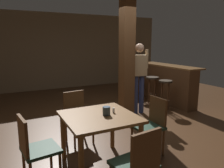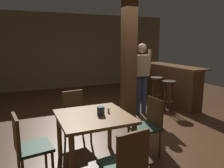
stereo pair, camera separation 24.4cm
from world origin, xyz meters
The scene contains 15 objects.
ground_plane centered at (0.00, 0.00, 0.00)m, with size 10.80×10.80×0.00m, color #422816.
wall_back centered at (0.00, 4.50, 1.40)m, with size 8.00×0.10×2.80m, color #756047.
pillar centered at (0.39, 0.55, 1.40)m, with size 0.28×0.28×2.80m, color brown.
dining_table centered at (-1.04, -1.13, 0.63)m, with size 0.97×0.97×0.76m.
chair_north centered at (-1.08, -0.24, 0.51)m, with size 0.48×0.48×0.89m.
chair_west centered at (-1.92, -1.17, 0.51)m, with size 0.47×0.47×0.89m.
chair_south centered at (-1.00, -2.04, 0.51)m, with size 0.47×0.47×0.89m.
chair_east centered at (-0.16, -1.16, 0.51)m, with size 0.44×0.44×0.89m.
napkin_cup centered at (-0.95, -1.16, 0.82)m, with size 0.11×0.11×0.12m, color #33475B.
salt_shaker centered at (-0.81, -1.12, 0.79)m, with size 0.03×0.03×0.07m, color silver.
standing_person centered at (0.77, 0.60, 1.00)m, with size 0.47×0.25×1.72m.
bar_counter centered at (2.08, 1.17, 0.56)m, with size 0.56×2.22×1.09m.
bar_stool_near centered at (1.50, 0.47, 0.59)m, with size 0.34×0.34×0.79m.
bar_stool_mid centered at (1.62, 1.18, 0.58)m, with size 0.36×0.36×0.77m.
bar_stool_far centered at (1.56, 1.74, 0.56)m, with size 0.33×0.33×0.76m.
Camera 1 is at (-2.19, -3.78, 1.76)m, focal length 35.00 mm.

